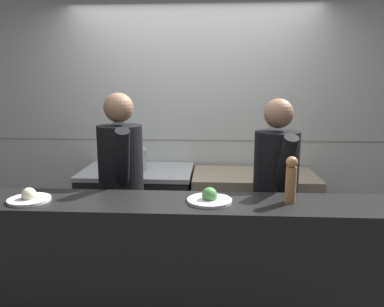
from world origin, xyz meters
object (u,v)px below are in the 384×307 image
at_px(mixing_bowl_steel, 269,168).
at_px(plated_dish_appetiser, 209,198).
at_px(chef_head_cook, 122,189).
at_px(plated_dish_main, 29,198).
at_px(pepper_mill, 291,179).
at_px(chef_sous, 275,195).
at_px(stock_pot, 133,159).
at_px(oven_range, 139,215).

relative_size(mixing_bowl_steel, plated_dish_appetiser, 0.87).
bearing_deg(chef_head_cook, plated_dish_appetiser, -55.80).
xyz_separation_m(plated_dish_main, plated_dish_appetiser, (1.13, 0.05, 0.00)).
bearing_deg(plated_dish_main, pepper_mill, 2.57).
xyz_separation_m(plated_dish_main, chef_head_cook, (0.44, 0.58, -0.11)).
height_order(pepper_mill, chef_sous, chef_sous).
relative_size(stock_pot, plated_dish_main, 1.05).
xyz_separation_m(mixing_bowl_steel, chef_sous, (-0.06, -0.75, -0.03)).
relative_size(chef_head_cook, chef_sous, 1.02).
relative_size(plated_dish_main, chef_sous, 0.16).
distance_m(plated_dish_main, pepper_mill, 1.63).
xyz_separation_m(plated_dish_appetiser, chef_head_cook, (-0.69, 0.53, -0.11)).
relative_size(pepper_mill, chef_sous, 0.18).
bearing_deg(stock_pot, chef_head_cook, -84.91).
bearing_deg(chef_sous, stock_pot, 143.10).
distance_m(mixing_bowl_steel, plated_dish_appetiser, 1.39).
bearing_deg(plated_dish_appetiser, chef_sous, 47.07).
relative_size(pepper_mill, chef_head_cook, 0.17).
distance_m(plated_dish_main, chef_sous, 1.72).
bearing_deg(mixing_bowl_steel, plated_dish_appetiser, -113.47).
height_order(oven_range, plated_dish_main, plated_dish_main).
height_order(oven_range, chef_sous, chef_sous).
height_order(plated_dish_main, chef_sous, chef_sous).
xyz_separation_m(oven_range, plated_dish_appetiser, (0.71, -1.24, 0.59)).
relative_size(stock_pot, pepper_mill, 0.94).
distance_m(plated_dish_main, plated_dish_appetiser, 1.13).
xyz_separation_m(pepper_mill, chef_head_cook, (-1.19, 0.51, -0.24)).
bearing_deg(pepper_mill, plated_dish_main, -177.43).
distance_m(plated_dish_appetiser, chef_sous, 0.73).
bearing_deg(oven_range, plated_dish_appetiser, -60.13).
relative_size(oven_range, plated_dish_appetiser, 3.76).
relative_size(plated_dish_appetiser, pepper_mill, 0.96).
distance_m(oven_range, plated_dish_appetiser, 1.54).
height_order(stock_pot, plated_dish_appetiser, stock_pot).
bearing_deg(chef_head_cook, plated_dish_main, -144.91).
height_order(stock_pot, mixing_bowl_steel, stock_pot).
distance_m(oven_range, chef_head_cook, 0.85).
distance_m(stock_pot, chef_head_cook, 0.71).
xyz_separation_m(stock_pot, plated_dish_main, (-0.37, -1.29, 0.02)).
bearing_deg(stock_pot, mixing_bowl_steel, 1.76).
bearing_deg(stock_pot, plated_dish_main, -106.24).
relative_size(oven_range, plated_dish_main, 4.04).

